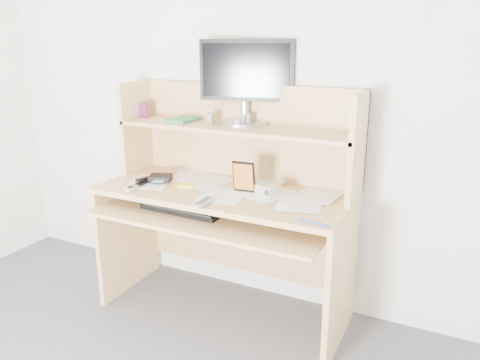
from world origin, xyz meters
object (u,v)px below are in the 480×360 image
at_px(keyboard, 184,208).
at_px(desk, 230,196).
at_px(monitor, 246,80).
at_px(tv_remote, 203,203).
at_px(game_case, 244,177).

bearing_deg(keyboard, desk, 55.94).
distance_m(keyboard, monitor, 0.79).
xyz_separation_m(tv_remote, monitor, (-0.01, 0.51, 0.56)).
bearing_deg(tv_remote, desk, 94.77).
relative_size(desk, monitor, 2.62).
height_order(desk, tv_remote, desk).
bearing_deg(game_case, monitor, 108.19).
xyz_separation_m(keyboard, monitor, (0.18, 0.40, 0.66)).
height_order(keyboard, tv_remote, tv_remote).
bearing_deg(game_case, keyboard, -158.26).
distance_m(keyboard, game_case, 0.37).
bearing_deg(desk, tv_remote, -84.86).
height_order(tv_remote, game_case, game_case).
bearing_deg(keyboard, tv_remote, -28.71).
xyz_separation_m(desk, monitor, (0.02, 0.17, 0.63)).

